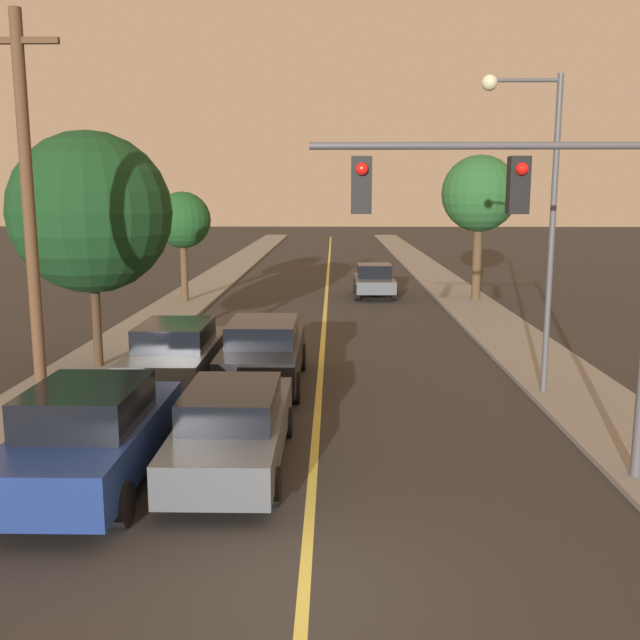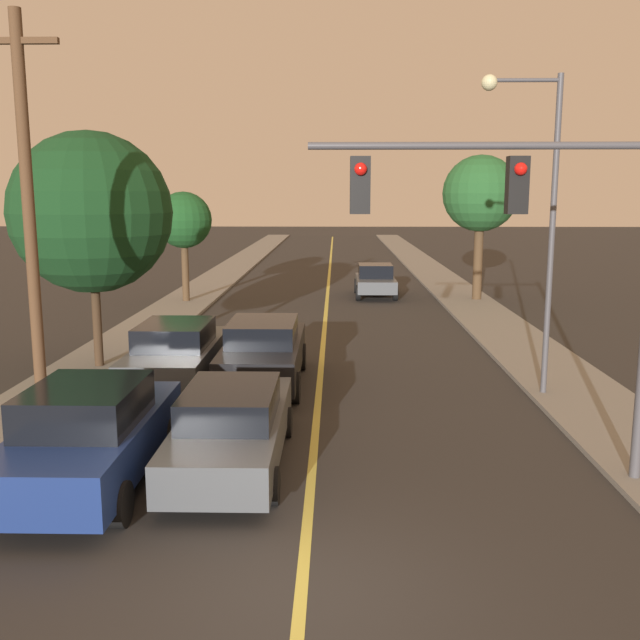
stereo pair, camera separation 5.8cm
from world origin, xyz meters
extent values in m
plane|color=#2D2B28|center=(0.00, 0.00, 0.00)|extent=(200.00, 200.00, 0.00)
cube|color=#2D2B28|center=(0.00, 36.00, 0.01)|extent=(10.14, 80.00, 0.01)
cube|color=#D1C14C|center=(0.00, 36.00, 0.01)|extent=(0.16, 76.00, 0.00)
cube|color=gray|center=(-6.32, 36.00, 0.06)|extent=(2.50, 80.00, 0.12)
cube|color=gray|center=(6.32, 36.00, 0.06)|extent=(2.50, 80.00, 0.12)
cube|color=#474C51|center=(-1.42, 4.18, 0.64)|extent=(1.77, 5.12, 0.68)
cube|color=black|center=(-1.42, 3.97, 1.25)|extent=(1.55, 2.30, 0.53)
cylinder|color=black|center=(-2.26, 5.76, 0.30)|extent=(0.22, 0.61, 0.61)
cylinder|color=black|center=(-0.58, 5.76, 0.30)|extent=(0.22, 0.61, 0.61)
cylinder|color=black|center=(-2.26, 2.59, 0.30)|extent=(0.22, 0.61, 0.61)
cylinder|color=black|center=(-0.58, 2.59, 0.30)|extent=(0.22, 0.61, 0.61)
cube|color=black|center=(-1.42, 9.71, 0.77)|extent=(1.87, 5.16, 0.79)
cube|color=black|center=(-1.42, 9.50, 1.44)|extent=(1.64, 2.32, 0.55)
cylinder|color=black|center=(-2.31, 11.31, 0.37)|extent=(0.22, 0.74, 0.74)
cylinder|color=black|center=(-0.53, 11.31, 0.37)|extent=(0.22, 0.74, 0.74)
cylinder|color=black|center=(-2.31, 8.11, 0.37)|extent=(0.22, 0.74, 0.74)
cylinder|color=black|center=(-0.53, 8.11, 0.37)|extent=(0.22, 0.74, 0.74)
cube|color=navy|center=(-3.65, 3.29, 0.74)|extent=(1.93, 4.90, 0.79)
cube|color=black|center=(-3.65, 3.09, 1.46)|extent=(1.70, 2.21, 0.63)
cylinder|color=black|center=(-4.57, 4.81, 0.35)|extent=(0.22, 0.69, 0.69)
cylinder|color=black|center=(-2.73, 4.81, 0.35)|extent=(0.22, 0.69, 0.69)
cylinder|color=black|center=(-2.73, 1.77, 0.35)|extent=(0.22, 0.69, 0.69)
cube|color=#474C51|center=(-3.65, 9.78, 0.70)|extent=(1.93, 5.06, 0.69)
cube|color=black|center=(-3.65, 9.58, 1.34)|extent=(1.70, 2.28, 0.59)
cylinder|color=black|center=(-4.57, 11.35, 0.36)|extent=(0.22, 0.71, 0.71)
cylinder|color=black|center=(-2.74, 11.35, 0.36)|extent=(0.22, 0.71, 0.71)
cylinder|color=black|center=(-4.57, 8.22, 0.36)|extent=(0.22, 0.71, 0.71)
cylinder|color=black|center=(-2.74, 8.22, 0.36)|extent=(0.22, 0.71, 0.71)
cube|color=#474C51|center=(2.28, 25.70, 0.65)|extent=(1.79, 4.05, 0.57)
cube|color=black|center=(2.28, 25.86, 1.24)|extent=(1.58, 1.82, 0.61)
cylinder|color=black|center=(3.13, 24.44, 0.36)|extent=(0.22, 0.72, 0.72)
cylinder|color=black|center=(1.43, 24.44, 0.36)|extent=(0.22, 0.72, 0.72)
cylinder|color=black|center=(3.13, 26.95, 0.36)|extent=(0.22, 0.72, 0.72)
cylinder|color=black|center=(1.43, 26.95, 0.36)|extent=(0.22, 0.72, 0.72)
cylinder|color=#47474C|center=(2.72, 3.55, 5.57)|extent=(5.51, 0.12, 0.12)
cube|color=black|center=(3.27, 3.55, 4.96)|extent=(0.32, 0.28, 0.90)
sphere|color=red|center=(3.27, 3.37, 5.21)|extent=(0.20, 0.20, 0.20)
cube|color=black|center=(0.79, 3.55, 4.96)|extent=(0.32, 0.28, 0.90)
sphere|color=red|center=(0.79, 3.37, 5.21)|extent=(0.20, 0.20, 0.20)
cylinder|color=#47474C|center=(5.42, 8.77, 3.80)|extent=(0.14, 0.14, 7.37)
cylinder|color=#47474C|center=(4.63, 8.77, 7.34)|extent=(1.59, 0.09, 0.09)
sphere|color=beige|center=(3.83, 8.77, 7.29)|extent=(0.36, 0.36, 0.36)
cylinder|color=#513823|center=(-5.67, 6.14, 4.21)|extent=(0.24, 0.24, 8.17)
cube|color=#513823|center=(-5.67, 6.14, 7.69)|extent=(1.60, 0.12, 0.12)
cylinder|color=#4C3823|center=(-6.30, 23.47, 1.48)|extent=(0.31, 0.31, 2.72)
sphere|color=#19471E|center=(-6.30, 23.47, 3.70)|extent=(2.47, 2.47, 2.47)
cylinder|color=#3D2B1C|center=(-6.17, 11.22, 1.47)|extent=(0.24, 0.24, 2.70)
sphere|color=#143819|center=(-6.17, 11.22, 4.34)|extent=(4.32, 4.32, 4.32)
cylinder|color=#4C3823|center=(6.81, 24.25, 1.90)|extent=(0.41, 0.41, 3.56)
sphere|color=#235628|center=(6.81, 24.25, 4.86)|extent=(3.37, 3.37, 3.37)
camera|label=1|loc=(0.36, -7.96, 4.82)|focal=40.00mm
camera|label=2|loc=(0.41, -7.95, 4.82)|focal=40.00mm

